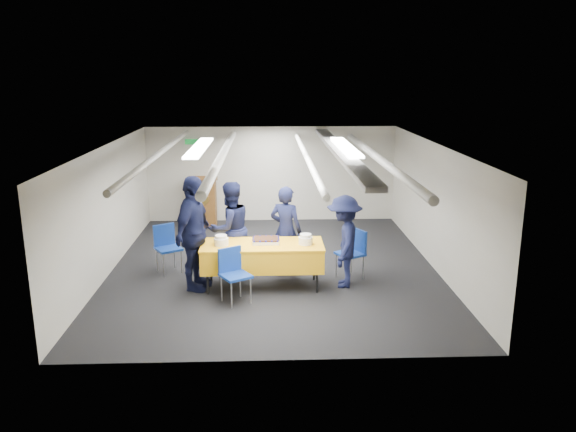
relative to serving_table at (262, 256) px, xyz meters
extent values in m
plane|color=black|center=(0.20, 0.96, -0.56)|extent=(7.00, 7.00, 0.00)
cube|color=beige|center=(0.20, 4.45, 0.59)|extent=(6.00, 0.02, 2.30)
cube|color=beige|center=(-2.79, 0.96, 0.59)|extent=(0.02, 7.00, 2.30)
cube|color=beige|center=(3.19, 0.96, 0.59)|extent=(0.02, 7.00, 2.30)
cube|color=white|center=(0.20, 0.96, 1.73)|extent=(6.00, 7.00, 0.02)
cylinder|color=silver|center=(-1.80, 0.96, 1.62)|extent=(0.10, 6.90, 0.10)
cylinder|color=silver|center=(-0.70, 0.96, 1.58)|extent=(0.14, 6.90, 0.14)
cylinder|color=silver|center=(0.80, 0.96, 1.54)|extent=(0.10, 6.90, 0.10)
cylinder|color=silver|center=(2.10, 0.96, 1.50)|extent=(0.14, 6.90, 0.14)
cube|color=gray|center=(1.40, 0.96, 1.64)|extent=(0.28, 6.90, 0.08)
cube|color=white|center=(-1.10, 0.96, 1.71)|extent=(0.25, 2.60, 0.04)
cube|color=white|center=(1.50, 0.96, 1.71)|extent=(0.25, 2.60, 0.04)
cube|color=#0C591E|center=(-1.70, 4.43, 1.39)|extent=(0.30, 0.04, 0.12)
cylinder|color=black|center=(-0.90, -0.30, -0.38)|extent=(0.04, 0.04, 0.36)
cylinder|color=black|center=(0.90, -0.30, -0.38)|extent=(0.04, 0.04, 0.36)
cylinder|color=black|center=(-0.90, 0.30, -0.38)|extent=(0.04, 0.04, 0.36)
cylinder|color=black|center=(0.90, 0.30, -0.38)|extent=(0.04, 0.04, 0.36)
cube|color=yellow|center=(0.00, 0.00, -0.01)|extent=(2.03, 0.81, 0.39)
cube|color=yellow|center=(0.00, 0.00, 0.20)|extent=(2.05, 0.83, 0.03)
cube|color=white|center=(0.06, 0.07, 0.24)|extent=(0.44, 0.35, 0.05)
cube|color=black|center=(0.06, 0.07, 0.28)|extent=(0.43, 0.34, 0.02)
sphere|color=navy|center=(-0.13, -0.09, 0.28)|extent=(0.04, 0.04, 0.04)
sphere|color=navy|center=(-0.13, 0.23, 0.28)|extent=(0.04, 0.04, 0.04)
sphere|color=navy|center=(-0.04, -0.09, 0.28)|extent=(0.04, 0.04, 0.04)
sphere|color=navy|center=(-0.04, 0.23, 0.28)|extent=(0.04, 0.04, 0.04)
sphere|color=navy|center=(0.06, -0.09, 0.28)|extent=(0.04, 0.04, 0.04)
sphere|color=navy|center=(0.06, 0.23, 0.28)|extent=(0.04, 0.04, 0.04)
sphere|color=navy|center=(0.16, -0.09, 0.28)|extent=(0.04, 0.04, 0.04)
sphere|color=navy|center=(0.16, 0.23, 0.28)|extent=(0.04, 0.04, 0.04)
sphere|color=navy|center=(0.26, -0.09, 0.28)|extent=(0.04, 0.04, 0.04)
sphere|color=navy|center=(0.26, 0.23, 0.28)|extent=(0.04, 0.04, 0.04)
sphere|color=navy|center=(-0.15, -0.01, 0.28)|extent=(0.04, 0.04, 0.04)
sphere|color=navy|center=(0.27, -0.01, 0.28)|extent=(0.04, 0.04, 0.04)
sphere|color=navy|center=(-0.15, 0.07, 0.28)|extent=(0.04, 0.04, 0.04)
sphere|color=navy|center=(0.27, 0.07, 0.28)|extent=(0.04, 0.04, 0.04)
sphere|color=navy|center=(-0.15, 0.15, 0.28)|extent=(0.04, 0.04, 0.04)
sphere|color=navy|center=(0.27, 0.15, 0.28)|extent=(0.04, 0.04, 0.04)
cylinder|color=white|center=(-0.68, -0.05, 0.27)|extent=(0.24, 0.24, 0.12)
cylinder|color=white|center=(-0.68, -0.05, 0.36)|extent=(0.20, 0.20, 0.05)
cylinder|color=white|center=(0.73, -0.05, 0.27)|extent=(0.24, 0.24, 0.12)
cylinder|color=white|center=(0.73, -0.05, 0.36)|extent=(0.19, 0.19, 0.05)
cube|color=brown|center=(-1.40, 4.01, -0.01)|extent=(0.55, 0.45, 1.10)
cube|color=brown|center=(-1.40, 3.98, 0.59)|extent=(0.62, 0.53, 0.21)
cylinder|color=gold|center=(-1.40, 3.78, 0.14)|extent=(0.28, 0.02, 0.28)
cylinder|color=gray|center=(-0.48, -0.89, -0.34)|extent=(0.02, 0.02, 0.43)
cylinder|color=gray|center=(-0.19, -0.71, -0.34)|extent=(0.02, 0.02, 0.43)
cylinder|color=gray|center=(-0.65, -0.60, -0.34)|extent=(0.02, 0.02, 0.43)
cylinder|color=gray|center=(-0.36, -0.42, -0.34)|extent=(0.02, 0.02, 0.43)
cube|color=navy|center=(-0.42, -0.65, -0.11)|extent=(0.58, 0.58, 0.04)
cube|color=navy|center=(-0.52, -0.49, 0.11)|extent=(0.36, 0.24, 0.40)
cylinder|color=gray|center=(1.32, 0.44, -0.34)|extent=(0.02, 0.02, 0.43)
cylinder|color=gray|center=(1.48, 0.14, -0.34)|extent=(0.02, 0.02, 0.43)
cylinder|color=gray|center=(1.61, 0.60, -0.34)|extent=(0.02, 0.02, 0.43)
cylinder|color=gray|center=(1.78, 0.30, -0.34)|extent=(0.02, 0.02, 0.43)
cube|color=navy|center=(1.55, 0.37, -0.11)|extent=(0.57, 0.57, 0.04)
cube|color=navy|center=(1.71, 0.46, 0.11)|extent=(0.23, 0.37, 0.40)
cylinder|color=gray|center=(-1.77, 0.56, -0.34)|extent=(0.02, 0.02, 0.43)
cylinder|color=gray|center=(-1.48, 0.73, -0.34)|extent=(0.02, 0.02, 0.43)
cylinder|color=gray|center=(-1.95, 0.85, -0.34)|extent=(0.02, 0.02, 0.43)
cylinder|color=gray|center=(-1.66, 1.02, -0.34)|extent=(0.02, 0.02, 0.43)
cube|color=navy|center=(-1.71, 0.79, -0.11)|extent=(0.58, 0.58, 0.04)
cube|color=navy|center=(-1.81, 0.95, 0.11)|extent=(0.36, 0.24, 0.40)
imported|color=black|center=(0.42, 0.67, 0.25)|extent=(0.70, 0.59, 1.62)
imported|color=black|center=(-0.58, 0.66, 0.29)|extent=(1.05, 0.99, 1.70)
imported|color=black|center=(-1.14, -0.03, 0.41)|extent=(0.79, 1.23, 1.94)
imported|color=black|center=(1.38, 0.01, 0.23)|extent=(0.77, 1.11, 1.58)
camera|label=1|loc=(0.08, -9.01, 3.02)|focal=35.00mm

